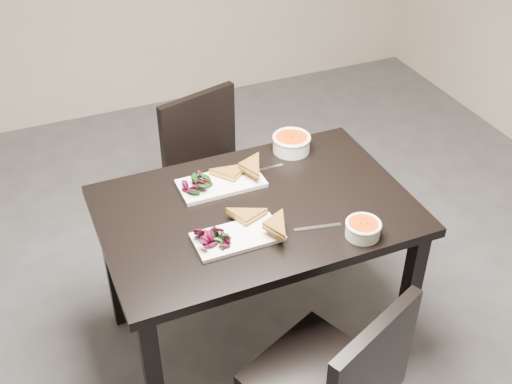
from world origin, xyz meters
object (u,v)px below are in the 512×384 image
table (256,226)px  chair_near (338,382)px  chair_far (213,169)px  plate_near (238,237)px  soup_bowl_near (363,228)px  plate_far (221,183)px  soup_bowl_far (291,142)px

table → chair_near: size_ratio=1.41×
chair_far → plate_near: 0.89m
table → chair_near: 0.70m
table → soup_bowl_near: size_ratio=9.07×
chair_near → soup_bowl_near: 0.55m
plate_far → soup_bowl_far: size_ratio=2.04×
plate_near → plate_far: size_ratio=0.94×
table → plate_near: 0.23m
plate_far → soup_bowl_near: bearing=-53.6°
table → plate_far: size_ratio=3.50×
chair_near → plate_near: chair_near is taller
chair_near → plate_near: 0.61m
table → soup_bowl_far: size_ratio=7.16×
chair_far → plate_near: (-0.19, -0.83, 0.27)m
chair_far → soup_bowl_far: bearing=-72.8°
soup_bowl_near → soup_bowl_far: bearing=89.4°
chair_far → soup_bowl_near: (0.23, -0.99, 0.30)m
chair_far → soup_bowl_far: (0.24, -0.37, 0.31)m
soup_bowl_near → soup_bowl_far: 0.62m
chair_far → table: bearing=-111.1°
chair_far → plate_near: size_ratio=2.65×
table → plate_near: size_ratio=3.74×
chair_far → plate_far: bearing=-121.3°
chair_near → plate_near: (-0.15, 0.52, 0.27)m
chair_far → soup_bowl_near: 1.06m
chair_far → chair_near: bearing=-108.1°
table → plate_near: (-0.14, -0.15, 0.11)m
soup_bowl_far → plate_far: bearing=-161.6°
table → soup_bowl_far: soup_bowl_far is taller
plate_near → soup_bowl_far: soup_bowl_far is taller
plate_near → plate_far: (0.06, 0.34, 0.00)m
plate_near → soup_bowl_far: size_ratio=1.92×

